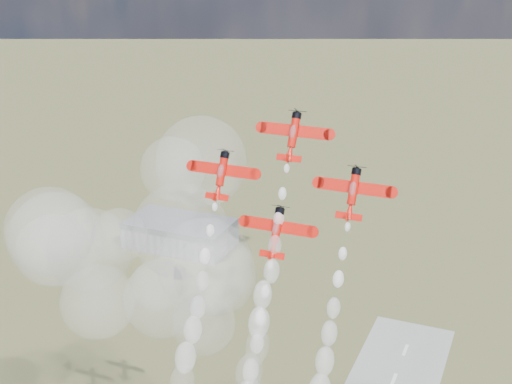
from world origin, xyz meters
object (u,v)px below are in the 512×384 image
at_px(plane_left, 221,174).
at_px(plane_lead, 293,135).
at_px(plane_slot, 276,231).
at_px(hangar, 180,233).
at_px(plane_right, 353,192).

bearing_deg(plane_left, plane_lead, 17.87).
distance_m(plane_left, plane_slot, 16.29).
bearing_deg(plane_lead, hangar, 125.88).
xyz_separation_m(hangar, plane_slot, (111.54, -162.81, 84.89)).
bearing_deg(plane_left, hangar, 121.78).
relative_size(hangar, plane_slot, 3.59).
relative_size(hangar, plane_lead, 3.59).
bearing_deg(plane_slot, plane_lead, 90.00).
bearing_deg(plane_right, plane_lead, 162.13).
xyz_separation_m(plane_left, plane_slot, (13.34, -4.30, -8.29)).
height_order(hangar, plane_right, plane_right).
xyz_separation_m(plane_left, plane_right, (26.68, 0.00, 0.00)).
bearing_deg(plane_slot, plane_left, 162.13).
distance_m(plane_lead, plane_right, 16.29).
relative_size(plane_lead, plane_right, 1.00).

